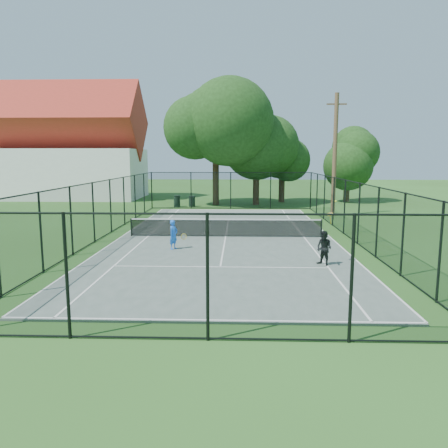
{
  "coord_description": "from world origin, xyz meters",
  "views": [
    {
      "loc": [
        0.71,
        -22.6,
        4.23
      ],
      "look_at": [
        0.02,
        -3.0,
        1.2
      ],
      "focal_mm": 35.0,
      "sensor_mm": 36.0,
      "label": 1
    }
  ],
  "objects_px": {
    "tennis_net": "(226,227)",
    "trash_bin_right": "(192,201)",
    "trash_bin_left": "(177,201)",
    "utility_pole": "(335,155)",
    "player_black": "(324,248)",
    "player_blue": "(174,235)"
  },
  "relations": [
    {
      "from": "utility_pole",
      "to": "player_black",
      "type": "distance_m",
      "value": 15.79
    },
    {
      "from": "trash_bin_left",
      "to": "utility_pole",
      "type": "distance_m",
      "value": 13.71
    },
    {
      "from": "tennis_net",
      "to": "utility_pole",
      "type": "relative_size",
      "value": 1.17
    },
    {
      "from": "trash_bin_right",
      "to": "utility_pole",
      "type": "height_order",
      "value": "utility_pole"
    },
    {
      "from": "trash_bin_right",
      "to": "trash_bin_left",
      "type": "bearing_deg",
      "value": -168.47
    },
    {
      "from": "tennis_net",
      "to": "trash_bin_left",
      "type": "bearing_deg",
      "value": 107.94
    },
    {
      "from": "utility_pole",
      "to": "tennis_net",
      "type": "bearing_deg",
      "value": -129.69
    },
    {
      "from": "tennis_net",
      "to": "trash_bin_right",
      "type": "distance_m",
      "value": 14.84
    },
    {
      "from": "utility_pole",
      "to": "player_black",
      "type": "height_order",
      "value": "utility_pole"
    },
    {
      "from": "player_blue",
      "to": "utility_pole",
      "type": "bearing_deg",
      "value": 51.32
    },
    {
      "from": "tennis_net",
      "to": "utility_pole",
      "type": "height_order",
      "value": "utility_pole"
    },
    {
      "from": "tennis_net",
      "to": "player_black",
      "type": "xyz_separation_m",
      "value": [
        4.0,
        -5.97,
        0.16
      ]
    },
    {
      "from": "trash_bin_left",
      "to": "trash_bin_right",
      "type": "height_order",
      "value": "trash_bin_left"
    },
    {
      "from": "tennis_net",
      "to": "trash_bin_left",
      "type": "relative_size",
      "value": 10.27
    },
    {
      "from": "trash_bin_right",
      "to": "tennis_net",
      "type": "bearing_deg",
      "value": -76.97
    },
    {
      "from": "tennis_net",
      "to": "trash_bin_right",
      "type": "height_order",
      "value": "tennis_net"
    },
    {
      "from": "player_black",
      "to": "player_blue",
      "type": "bearing_deg",
      "value": 155.93
    },
    {
      "from": "utility_pole",
      "to": "player_black",
      "type": "bearing_deg",
      "value": -103.05
    },
    {
      "from": "trash_bin_left",
      "to": "utility_pole",
      "type": "xyz_separation_m",
      "value": [
        12.07,
        -5.2,
        3.89
      ]
    },
    {
      "from": "tennis_net",
      "to": "trash_bin_right",
      "type": "xyz_separation_m",
      "value": [
        -3.35,
        14.46,
        -0.12
      ]
    },
    {
      "from": "tennis_net",
      "to": "utility_pole",
      "type": "distance_m",
      "value": 12.3
    },
    {
      "from": "player_blue",
      "to": "trash_bin_right",
      "type": "bearing_deg",
      "value": 93.49
    }
  ]
}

